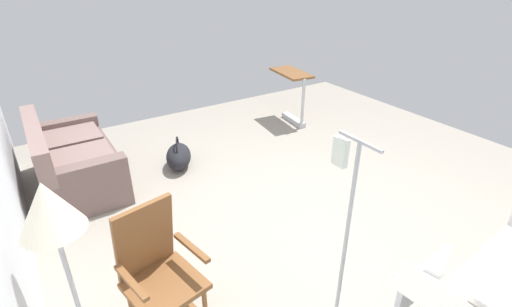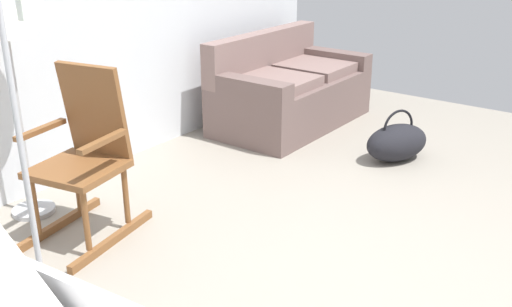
% 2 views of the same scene
% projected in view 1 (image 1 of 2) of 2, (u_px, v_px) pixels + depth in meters
% --- Properties ---
extents(ground_plane, '(7.15, 7.15, 0.00)m').
position_uv_depth(ground_plane, '(303.00, 211.00, 4.14)').
color(ground_plane, gray).
extents(couch, '(1.60, 0.85, 0.85)m').
position_uv_depth(couch, '(74.00, 162.00, 4.49)').
color(couch, '#68534F').
rests_on(couch, ground).
extents(rocking_chair, '(0.84, 0.61, 1.05)m').
position_uv_depth(rocking_chair, '(158.00, 274.00, 2.63)').
color(rocking_chair, brown).
rests_on(rocking_chair, ground).
extents(floor_lamp, '(0.34, 0.34, 1.48)m').
position_uv_depth(floor_lamp, '(52.00, 223.00, 1.99)').
color(floor_lamp, '#B2B5BA').
rests_on(floor_lamp, ground).
extents(overbed_table, '(0.87, 0.49, 0.84)m').
position_uv_depth(overbed_table, '(293.00, 91.00, 6.21)').
color(overbed_table, '#B2B5BA').
rests_on(overbed_table, ground).
extents(duffel_bag, '(0.64, 0.53, 0.43)m').
position_uv_depth(duffel_bag, '(179.00, 156.00, 4.96)').
color(duffel_bag, black).
rests_on(duffel_bag, ground).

